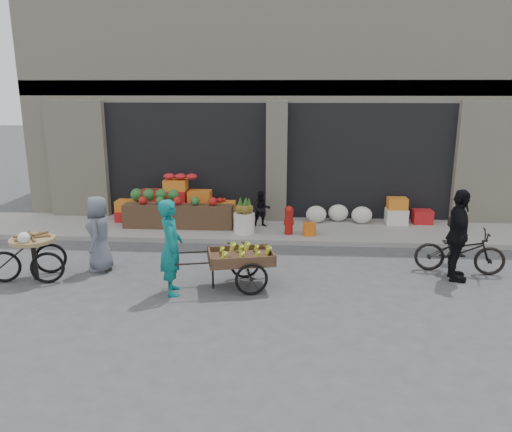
# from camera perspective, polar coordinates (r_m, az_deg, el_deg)

# --- Properties ---
(ground) EXTENTS (80.00, 80.00, 0.00)m
(ground) POSITION_cam_1_polar(r_m,az_deg,el_deg) (8.99, 1.36, -9.20)
(ground) COLOR #424244
(ground) RESTS_ON ground
(sidewalk) EXTENTS (18.00, 2.20, 0.12)m
(sidewalk) POSITION_cam_1_polar(r_m,az_deg,el_deg) (12.83, 2.19, -1.60)
(sidewalk) COLOR gray
(sidewalk) RESTS_ON ground
(building) EXTENTS (14.00, 6.45, 7.00)m
(building) POSITION_cam_1_polar(r_m,az_deg,el_deg) (16.26, 2.74, 13.61)
(building) COLOR beige
(building) RESTS_ON ground
(fruit_display) EXTENTS (3.10, 1.12, 1.24)m
(fruit_display) POSITION_cam_1_polar(r_m,az_deg,el_deg) (13.25, -8.55, 1.50)
(fruit_display) COLOR red
(fruit_display) RESTS_ON sidewalk
(pineapple_bin) EXTENTS (0.52, 0.52, 0.50)m
(pineapple_bin) POSITION_cam_1_polar(r_m,az_deg,el_deg) (12.31, -1.36, -0.79)
(pineapple_bin) COLOR silver
(pineapple_bin) RESTS_ON sidewalk
(fire_hydrant) EXTENTS (0.22, 0.22, 0.71)m
(fire_hydrant) POSITION_cam_1_polar(r_m,az_deg,el_deg) (12.18, 3.77, -0.34)
(fire_hydrant) COLOR #A5140F
(fire_hydrant) RESTS_ON sidewalk
(orange_bucket) EXTENTS (0.32, 0.32, 0.30)m
(orange_bucket) POSITION_cam_1_polar(r_m,az_deg,el_deg) (12.20, 6.10, -1.50)
(orange_bucket) COLOR orange
(orange_bucket) RESTS_ON sidewalk
(right_bay_goods) EXTENTS (3.35, 0.60, 0.70)m
(right_bay_goods) POSITION_cam_1_polar(r_m,az_deg,el_deg) (13.51, 13.44, 0.36)
(right_bay_goods) COLOR silver
(right_bay_goods) RESTS_ON sidewalk
(seated_person) EXTENTS (0.51, 0.43, 0.93)m
(seated_person) POSITION_cam_1_polar(r_m,az_deg,el_deg) (12.81, 0.66, 0.81)
(seated_person) COLOR black
(seated_person) RESTS_ON sidewalk
(banana_cart) EXTENTS (2.15, 1.24, 0.85)m
(banana_cart) POSITION_cam_1_polar(r_m,az_deg,el_deg) (9.19, -2.01, -4.53)
(banana_cart) COLOR brown
(banana_cart) RESTS_ON ground
(vendor_woman) EXTENTS (0.56, 0.72, 1.74)m
(vendor_woman) POSITION_cam_1_polar(r_m,az_deg,el_deg) (8.97, -9.67, -3.52)
(vendor_woman) COLOR #0E6F6C
(vendor_woman) RESTS_ON ground
(tricycle_cart) EXTENTS (1.45, 1.08, 0.95)m
(tricycle_cart) POSITION_cam_1_polar(r_m,az_deg,el_deg) (10.47, -24.10, -3.73)
(tricycle_cart) COLOR #9E7F51
(tricycle_cart) RESTS_ON ground
(vendor_grey) EXTENTS (0.57, 0.80, 1.54)m
(vendor_grey) POSITION_cam_1_polar(r_m,az_deg,el_deg) (10.47, -17.50, -1.95)
(vendor_grey) COLOR slate
(vendor_grey) RESTS_ON ground
(bicycle) EXTENTS (1.79, 0.87, 0.90)m
(bicycle) POSITION_cam_1_polar(r_m,az_deg,el_deg) (10.75, 22.25, -3.73)
(bicycle) COLOR black
(bicycle) RESTS_ON ground
(cyclist) EXTENTS (0.60, 1.10, 1.78)m
(cyclist) POSITION_cam_1_polar(r_m,az_deg,el_deg) (10.20, 22.10, -2.07)
(cyclist) COLOR black
(cyclist) RESTS_ON ground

